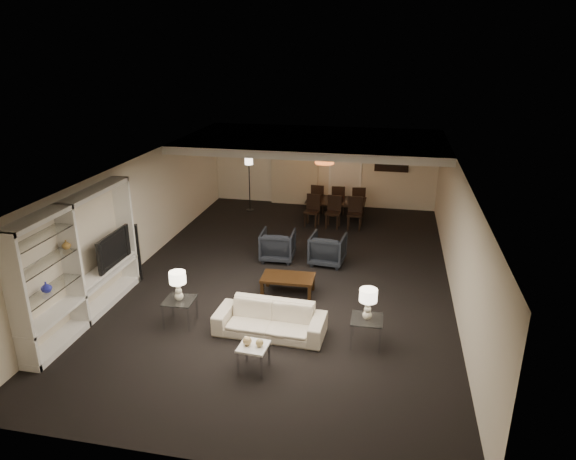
# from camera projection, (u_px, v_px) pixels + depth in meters

# --- Properties ---
(floor) EXTENTS (11.00, 11.00, 0.00)m
(floor) POSITION_uv_depth(u_px,v_px,m) (288.00, 276.00, 11.47)
(floor) COLOR black
(floor) RESTS_ON ground
(ceiling) EXTENTS (7.00, 11.00, 0.02)m
(ceiling) POSITION_uv_depth(u_px,v_px,m) (288.00, 167.00, 10.60)
(ceiling) COLOR silver
(ceiling) RESTS_ON ground
(wall_back) EXTENTS (7.00, 0.02, 2.50)m
(wall_back) POSITION_uv_depth(u_px,v_px,m) (323.00, 166.00, 16.09)
(wall_back) COLOR beige
(wall_back) RESTS_ON ground
(wall_front) EXTENTS (7.00, 0.02, 2.50)m
(wall_front) POSITION_uv_depth(u_px,v_px,m) (193.00, 377.00, 5.98)
(wall_front) COLOR beige
(wall_front) RESTS_ON ground
(wall_left) EXTENTS (0.02, 11.00, 2.50)m
(wall_left) POSITION_uv_depth(u_px,v_px,m) (138.00, 213.00, 11.70)
(wall_left) COLOR beige
(wall_left) RESTS_ON ground
(wall_right) EXTENTS (0.02, 11.00, 2.50)m
(wall_right) POSITION_uv_depth(u_px,v_px,m) (457.00, 235.00, 10.37)
(wall_right) COLOR beige
(wall_right) RESTS_ON ground
(ceiling_soffit) EXTENTS (7.00, 4.00, 0.20)m
(ceiling_soffit) POSITION_uv_depth(u_px,v_px,m) (314.00, 141.00, 13.85)
(ceiling_soffit) COLOR silver
(ceiling_soffit) RESTS_ON ceiling
(curtains) EXTENTS (1.50, 0.12, 2.40)m
(curtains) POSITION_uv_depth(u_px,v_px,m) (295.00, 167.00, 16.20)
(curtains) COLOR beige
(curtains) RESTS_ON wall_back
(door) EXTENTS (0.90, 0.05, 2.10)m
(door) POSITION_uv_depth(u_px,v_px,m) (345.00, 174.00, 16.00)
(door) COLOR silver
(door) RESTS_ON wall_back
(painting) EXTENTS (0.95, 0.04, 0.65)m
(painting) POSITION_uv_depth(u_px,v_px,m) (392.00, 160.00, 15.55)
(painting) COLOR #142D38
(painting) RESTS_ON wall_back
(media_unit) EXTENTS (0.38, 3.40, 2.35)m
(media_unit) POSITION_uv_depth(u_px,v_px,m) (81.00, 262.00, 9.30)
(media_unit) COLOR white
(media_unit) RESTS_ON wall_left
(pendant_light) EXTENTS (0.52, 0.52, 0.24)m
(pendant_light) POSITION_uv_depth(u_px,v_px,m) (325.00, 159.00, 13.96)
(pendant_light) COLOR #D8591E
(pendant_light) RESTS_ON ceiling_soffit
(sofa) EXTENTS (1.99, 0.85, 0.57)m
(sofa) POSITION_uv_depth(u_px,v_px,m) (270.00, 320.00, 9.11)
(sofa) COLOR beige
(sofa) RESTS_ON floor
(coffee_table) EXTENTS (1.09, 0.65, 0.38)m
(coffee_table) POSITION_uv_depth(u_px,v_px,m) (288.00, 285.00, 10.61)
(coffee_table) COLOR black
(coffee_table) RESTS_ON floor
(armchair_left) EXTENTS (0.81, 0.84, 0.73)m
(armchair_left) POSITION_uv_depth(u_px,v_px,m) (278.00, 245.00, 12.23)
(armchair_left) COLOR black
(armchair_left) RESTS_ON floor
(armchair_right) EXTENTS (0.85, 0.87, 0.73)m
(armchair_right) POSITION_uv_depth(u_px,v_px,m) (328.00, 249.00, 12.00)
(armchair_right) COLOR black
(armchair_right) RESTS_ON floor
(side_table_left) EXTENTS (0.56, 0.56, 0.50)m
(side_table_left) POSITION_uv_depth(u_px,v_px,m) (180.00, 312.00, 9.44)
(side_table_left) COLOR white
(side_table_left) RESTS_ON floor
(side_table_right) EXTENTS (0.54, 0.54, 0.50)m
(side_table_right) POSITION_uv_depth(u_px,v_px,m) (366.00, 332.00, 8.80)
(side_table_right) COLOR silver
(side_table_right) RESTS_ON floor
(table_lamp_left) EXTENTS (0.32, 0.32, 0.55)m
(table_lamp_left) POSITION_uv_depth(u_px,v_px,m) (178.00, 286.00, 9.26)
(table_lamp_left) COLOR beige
(table_lamp_left) RESTS_ON side_table_left
(table_lamp_right) EXTENTS (0.34, 0.34, 0.55)m
(table_lamp_right) POSITION_uv_depth(u_px,v_px,m) (368.00, 304.00, 8.62)
(table_lamp_right) COLOR #ECE4C7
(table_lamp_right) RESTS_ON side_table_right
(marble_table) EXTENTS (0.48, 0.48, 0.45)m
(marble_table) POSITION_uv_depth(u_px,v_px,m) (254.00, 358.00, 8.12)
(marble_table) COLOR white
(marble_table) RESTS_ON floor
(gold_gourd_a) EXTENTS (0.14, 0.14, 0.14)m
(gold_gourd_a) POSITION_uv_depth(u_px,v_px,m) (247.00, 341.00, 8.04)
(gold_gourd_a) COLOR #DAB573
(gold_gourd_a) RESTS_ON marble_table
(gold_gourd_b) EXTENTS (0.13, 0.13, 0.13)m
(gold_gourd_b) POSITION_uv_depth(u_px,v_px,m) (260.00, 343.00, 8.00)
(gold_gourd_b) COLOR tan
(gold_gourd_b) RESTS_ON marble_table
(television) EXTENTS (1.15, 0.15, 0.66)m
(television) POSITION_uv_depth(u_px,v_px,m) (109.00, 248.00, 10.15)
(television) COLOR black
(television) RESTS_ON media_unit
(vase_blue) EXTENTS (0.17, 0.17, 0.18)m
(vase_blue) POSITION_uv_depth(u_px,v_px,m) (46.00, 287.00, 8.39)
(vase_blue) COLOR #2A2EB7
(vase_blue) RESTS_ON media_unit
(vase_amber) EXTENTS (0.15, 0.15, 0.16)m
(vase_amber) POSITION_uv_depth(u_px,v_px,m) (66.00, 245.00, 8.84)
(vase_amber) COLOR #AD7F39
(vase_amber) RESTS_ON media_unit
(floor_speaker) EXTENTS (0.18, 0.18, 1.26)m
(floor_speaker) POSITION_uv_depth(u_px,v_px,m) (137.00, 252.00, 11.13)
(floor_speaker) COLOR black
(floor_speaker) RESTS_ON floor
(dining_table) EXTENTS (1.71, 0.96, 0.60)m
(dining_table) POSITION_uv_depth(u_px,v_px,m) (336.00, 210.00, 14.98)
(dining_table) COLOR black
(dining_table) RESTS_ON floor
(chair_nl) EXTENTS (0.45, 0.45, 0.89)m
(chair_nl) POSITION_uv_depth(u_px,v_px,m) (312.00, 211.00, 14.44)
(chair_nl) COLOR black
(chair_nl) RESTS_ON floor
(chair_nm) EXTENTS (0.44, 0.44, 0.89)m
(chair_nm) POSITION_uv_depth(u_px,v_px,m) (333.00, 212.00, 14.33)
(chair_nm) COLOR black
(chair_nm) RESTS_ON floor
(chair_nr) EXTENTS (0.41, 0.41, 0.89)m
(chair_nr) POSITION_uv_depth(u_px,v_px,m) (355.00, 214.00, 14.22)
(chair_nr) COLOR black
(chair_nr) RESTS_ON floor
(chair_fl) EXTENTS (0.45, 0.45, 0.89)m
(chair_fl) POSITION_uv_depth(u_px,v_px,m) (319.00, 198.00, 15.64)
(chair_fl) COLOR black
(chair_fl) RESTS_ON floor
(chair_fm) EXTENTS (0.44, 0.44, 0.89)m
(chair_fm) POSITION_uv_depth(u_px,v_px,m) (338.00, 199.00, 15.52)
(chair_fm) COLOR black
(chair_fm) RESTS_ON floor
(chair_fr) EXTENTS (0.46, 0.46, 0.89)m
(chair_fr) POSITION_uv_depth(u_px,v_px,m) (358.00, 200.00, 15.41)
(chair_fr) COLOR black
(chair_fr) RESTS_ON floor
(floor_lamp) EXTENTS (0.28, 0.28, 1.67)m
(floor_lamp) POSITION_uv_depth(u_px,v_px,m) (249.00, 184.00, 15.66)
(floor_lamp) COLOR black
(floor_lamp) RESTS_ON floor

